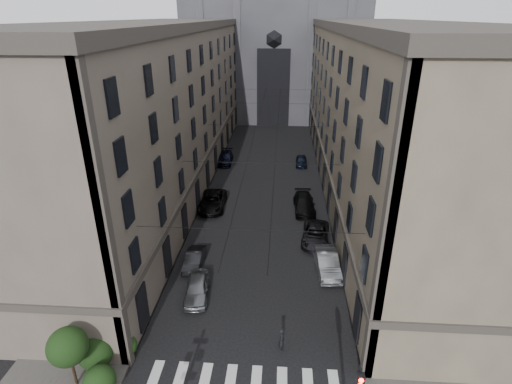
% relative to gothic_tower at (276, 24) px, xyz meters
% --- Properties ---
extents(sidewalk_left, '(7.00, 80.00, 0.15)m').
position_rel_gothic_tower_xyz_m(sidewalk_left, '(-10.50, -38.96, -17.72)').
color(sidewalk_left, '#383533').
rests_on(sidewalk_left, ground).
extents(sidewalk_right, '(7.00, 80.00, 0.15)m').
position_rel_gothic_tower_xyz_m(sidewalk_right, '(10.50, -38.96, -17.72)').
color(sidewalk_right, '#383533').
rests_on(sidewalk_right, ground).
extents(building_left, '(13.60, 60.60, 18.85)m').
position_rel_gothic_tower_xyz_m(building_left, '(-13.44, -38.96, -8.45)').
color(building_left, '#51473E').
rests_on(building_left, ground).
extents(building_right, '(13.60, 60.60, 18.85)m').
position_rel_gothic_tower_xyz_m(building_right, '(13.44, -38.96, -8.45)').
color(building_right, brown).
rests_on(building_right, ground).
extents(gothic_tower, '(35.00, 23.00, 58.00)m').
position_rel_gothic_tower_xyz_m(gothic_tower, '(0.00, 0.00, 0.00)').
color(gothic_tower, '#2D2D33').
rests_on(gothic_tower, ground).
extents(shrub_cluster, '(3.90, 4.40, 3.90)m').
position_rel_gothic_tower_xyz_m(shrub_cluster, '(-8.72, -69.95, -16.00)').
color(shrub_cluster, black).
rests_on(shrub_cluster, sidewalk_left).
extents(tram_wires, '(14.00, 60.00, 0.43)m').
position_rel_gothic_tower_xyz_m(tram_wires, '(0.00, -39.33, -10.55)').
color(tram_wires, black).
rests_on(tram_wires, ground).
extents(car_left_near, '(2.16, 4.45, 1.47)m').
position_rel_gothic_tower_xyz_m(car_left_near, '(-4.20, -62.11, -17.07)').
color(car_left_near, slate).
rests_on(car_left_near, ground).
extents(car_left_midnear, '(1.41, 3.92, 1.29)m').
position_rel_gothic_tower_xyz_m(car_left_midnear, '(-5.23, -58.24, -17.16)').
color(car_left_midnear, black).
rests_on(car_left_midnear, ground).
extents(car_left_midfar, '(2.80, 5.85, 1.61)m').
position_rel_gothic_tower_xyz_m(car_left_midfar, '(-5.54, -47.10, -16.99)').
color(car_left_midfar, black).
rests_on(car_left_midfar, ground).
extents(car_left_far, '(2.22, 5.16, 1.48)m').
position_rel_gothic_tower_xyz_m(car_left_far, '(-6.20, -32.41, -17.06)').
color(car_left_far, black).
rests_on(car_left_far, ground).
extents(car_right_near, '(2.10, 5.01, 1.61)m').
position_rel_gothic_tower_xyz_m(car_right_near, '(5.84, -58.19, -16.99)').
color(car_right_near, gray).
rests_on(car_right_near, ground).
extents(car_right_midnear, '(3.02, 5.49, 1.46)m').
position_rel_gothic_tower_xyz_m(car_right_midnear, '(5.23, -53.46, -17.07)').
color(car_right_midnear, black).
rests_on(car_right_midnear, ground).
extents(car_right_midfar, '(2.41, 5.46, 1.56)m').
position_rel_gothic_tower_xyz_m(car_right_midfar, '(4.47, -47.06, -17.02)').
color(car_right_midfar, black).
rests_on(car_right_midfar, ground).
extents(car_right_far, '(1.63, 3.89, 1.31)m').
position_rel_gothic_tower_xyz_m(car_right_far, '(4.69, -32.77, -17.14)').
color(car_right_far, black).
rests_on(car_right_far, ground).
extents(pedestrian, '(0.41, 0.60, 1.62)m').
position_rel_gothic_tower_xyz_m(pedestrian, '(2.19, -66.96, -16.99)').
color(pedestrian, black).
rests_on(pedestrian, ground).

